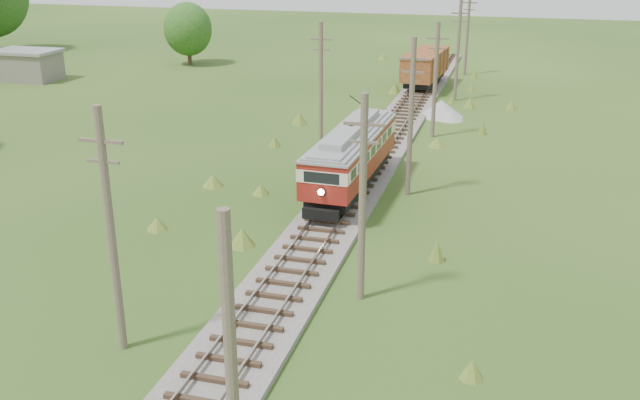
% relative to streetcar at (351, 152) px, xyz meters
% --- Properties ---
extents(railbed_main, '(3.60, 96.00, 0.57)m').
position_rel_streetcar_xyz_m(railbed_main, '(0.00, 3.72, -2.32)').
color(railbed_main, '#605B54').
rests_on(railbed_main, ground).
extents(streetcar, '(3.09, 11.75, 5.34)m').
position_rel_streetcar_xyz_m(streetcar, '(0.00, 0.00, 0.00)').
color(streetcar, black).
rests_on(streetcar, ground).
extents(gondola, '(3.69, 9.27, 3.01)m').
position_rel_streetcar_xyz_m(gondola, '(0.00, 31.31, -0.33)').
color(gondola, black).
rests_on(gondola, ground).
extents(gravel_pile, '(3.76, 3.99, 1.37)m').
position_rel_streetcar_xyz_m(gravel_pile, '(3.04, 20.11, -1.87)').
color(gravel_pile, gray).
rests_on(gravel_pile, ground).
extents(utility_pole_r_1, '(0.30, 0.30, 8.80)m').
position_rel_streetcar_xyz_m(utility_pole_r_1, '(3.10, -25.28, 1.89)').
color(utility_pole_r_1, brown).
rests_on(utility_pole_r_1, ground).
extents(utility_pole_r_2, '(1.60, 0.30, 8.60)m').
position_rel_streetcar_xyz_m(utility_pole_r_2, '(3.30, -12.28, 1.91)').
color(utility_pole_r_2, brown).
rests_on(utility_pole_r_2, ground).
extents(utility_pole_r_3, '(1.60, 0.30, 9.00)m').
position_rel_streetcar_xyz_m(utility_pole_r_3, '(3.20, 0.72, 2.11)').
color(utility_pole_r_3, brown).
rests_on(utility_pole_r_3, ground).
extents(utility_pole_r_4, '(1.60, 0.30, 8.40)m').
position_rel_streetcar_xyz_m(utility_pole_r_4, '(3.00, 13.72, 1.81)').
color(utility_pole_r_4, brown).
rests_on(utility_pole_r_4, ground).
extents(utility_pole_r_5, '(1.60, 0.30, 8.90)m').
position_rel_streetcar_xyz_m(utility_pole_r_5, '(3.40, 26.72, 2.06)').
color(utility_pole_r_5, brown).
rests_on(utility_pole_r_5, ground).
extents(utility_pole_r_6, '(1.60, 0.30, 8.70)m').
position_rel_streetcar_xyz_m(utility_pole_r_6, '(3.20, 39.72, 1.96)').
color(utility_pole_r_6, brown).
rests_on(utility_pole_r_6, ground).
extents(utility_pole_l_a, '(1.60, 0.30, 9.00)m').
position_rel_streetcar_xyz_m(utility_pole_l_a, '(-4.20, -18.28, 2.11)').
color(utility_pole_l_a, brown).
rests_on(utility_pole_l_a, ground).
extents(utility_pole_l_b, '(1.60, 0.30, 8.60)m').
position_rel_streetcar_xyz_m(utility_pole_l_b, '(-4.50, 9.72, 1.91)').
color(utility_pole_l_b, brown).
rests_on(utility_pole_l_b, ground).
extents(tree_mid_a, '(5.46, 5.46, 7.03)m').
position_rel_streetcar_xyz_m(tree_mid_a, '(-28.00, 37.72, 1.51)').
color(tree_mid_a, '#38281C').
rests_on(tree_mid_a, ground).
extents(shed, '(6.40, 4.40, 3.10)m').
position_rel_streetcar_xyz_m(shed, '(-40.00, 24.72, -0.94)').
color(shed, slate).
rests_on(shed, ground).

